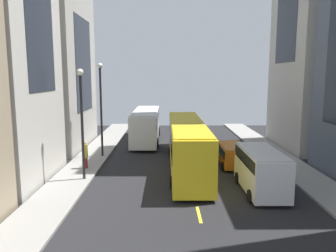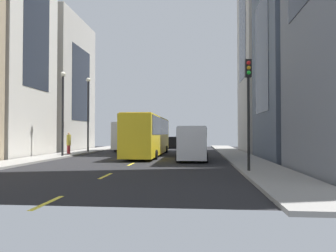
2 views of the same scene
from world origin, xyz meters
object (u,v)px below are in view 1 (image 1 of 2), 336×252
at_px(streetcar_yellow, 187,141).
at_px(delivery_van_white, 261,168).
at_px(car_orange_1, 233,154).
at_px(pedestrian_crossing_mid, 85,154).
at_px(city_bus_white, 146,123).
at_px(car_black_0, 190,125).

bearing_deg(streetcar_yellow, delivery_van_white, -50.92).
xyz_separation_m(car_orange_1, pedestrian_crossing_mid, (-11.17, -1.11, 0.24)).
xyz_separation_m(delivery_van_white, car_orange_1, (-0.49, 5.91, -0.55)).
bearing_deg(city_bus_white, pedestrian_crossing_mid, -109.76).
height_order(car_black_0, car_orange_1, car_orange_1).
height_order(city_bus_white, streetcar_yellow, streetcar_yellow).
relative_size(delivery_van_white, car_orange_1, 1.33).
height_order(city_bus_white, car_black_0, city_bus_white).
relative_size(city_bus_white, car_black_0, 2.43).
relative_size(streetcar_yellow, pedestrian_crossing_mid, 6.91).
xyz_separation_m(streetcar_yellow, delivery_van_white, (4.10, -5.04, -0.61)).
bearing_deg(car_black_0, pedestrian_crossing_mid, -118.99).
height_order(delivery_van_white, car_orange_1, delivery_van_white).
bearing_deg(car_black_0, streetcar_yellow, -95.19).
xyz_separation_m(city_bus_white, streetcar_yellow, (3.69, -10.52, 0.12)).
bearing_deg(car_orange_1, car_black_0, 98.08).
distance_m(city_bus_white, streetcar_yellow, 11.15).
distance_m(delivery_van_white, car_orange_1, 5.95).
relative_size(delivery_van_white, car_black_0, 1.17).
bearing_deg(car_orange_1, pedestrian_crossing_mid, -174.35).
distance_m(car_black_0, car_orange_1, 15.31).
relative_size(delivery_van_white, pedestrian_crossing_mid, 2.64).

